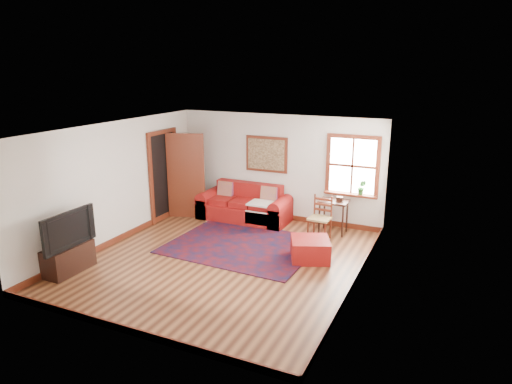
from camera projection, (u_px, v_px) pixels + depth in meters
The scene contains 13 objects.
ground at pixel (224, 260), 8.68m from camera, with size 5.50×5.50×0.00m, color #492313.
room_envelope at pixel (223, 175), 8.25m from camera, with size 5.04×5.54×2.52m.
window at pixel (353, 172), 9.98m from camera, with size 1.18×0.20×1.38m.
doorway at pixel (177, 175), 10.84m from camera, with size 0.89×1.08×2.14m.
framed_artwork at pixel (266, 154), 10.76m from camera, with size 1.05×0.07×0.85m.
persian_rug at pixel (243, 245), 9.36m from camera, with size 2.90×2.32×0.02m, color #4E0B10.
red_leather_sofa at pixel (245, 208), 10.91m from camera, with size 2.18×0.90×0.85m.
red_ottoman at pixel (310, 249), 8.66m from camera, with size 0.71×0.71×0.41m, color maroon.
side_table at pixel (334, 206), 9.94m from camera, with size 0.62×0.46×0.74m.
ladder_back_chair at pixel (321, 216), 9.63m from camera, with size 0.46×0.44×0.94m.
media_cabinet at pixel (69, 258), 8.13m from camera, with size 0.41×0.91×0.50m, color black.
television at pixel (64, 229), 7.93m from camera, with size 1.14×0.15×0.66m, color black.
candle_hurricane at pixel (86, 234), 8.38m from camera, with size 0.12×0.12×0.18m.
Camera 1 is at (3.89, -7.03, 3.57)m, focal length 32.00 mm.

